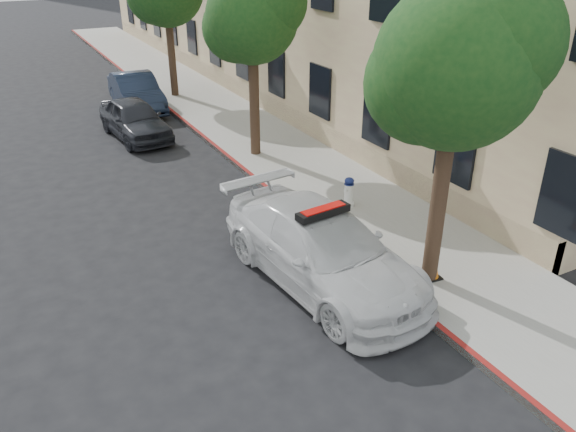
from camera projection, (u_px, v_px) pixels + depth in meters
The scene contains 10 objects.
ground at pixel (252, 273), 11.43m from camera, with size 120.00×120.00×0.00m, color black.
sidewalk at pixel (227, 119), 20.80m from camera, with size 3.20×50.00×0.15m, color gray.
curb_strip at pixel (187, 125), 20.15m from camera, with size 0.12×50.00×0.15m, color maroon.
tree_near at pixel (459, 65), 9.15m from camera, with size 2.92×2.82×5.62m.
tree_mid at pixel (253, 16), 15.52m from camera, with size 2.77×2.64×5.43m.
police_car at pixel (322, 249), 10.84m from camera, with size 2.57×5.25×1.62m.
parked_car_mid at pixel (135, 119), 18.81m from camera, with size 1.54×3.82×1.30m, color black.
parked_car_far at pixel (136, 92), 21.82m from camera, with size 1.47×4.20×1.39m, color black.
fire_hydrant at pixel (349, 192), 13.77m from camera, with size 0.32×0.29×0.75m.
traffic_cone at pixel (434, 264), 10.87m from camera, with size 0.36×0.36×0.63m.
Camera 1 is at (-3.90, -8.91, 6.16)m, focal length 35.00 mm.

